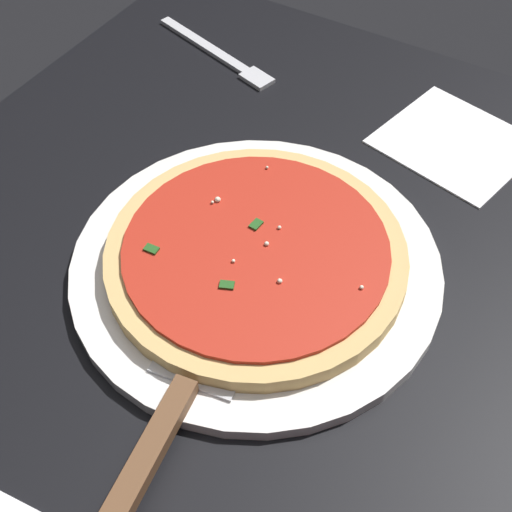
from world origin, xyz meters
name	(u,v)px	position (x,y,z in m)	size (l,w,h in m)	color
restaurant_table	(237,403)	(0.00, 0.00, 0.58)	(0.89, 0.75, 0.74)	black
serving_plate	(256,266)	(0.05, 0.01, 0.75)	(0.32, 0.32, 0.01)	white
pizza	(256,255)	(0.05, 0.01, 0.76)	(0.26, 0.26, 0.02)	#DBB26B
pizza_server	(173,411)	(-0.11, -0.02, 0.76)	(0.22, 0.08, 0.01)	silver
napkin_loose_left	(455,143)	(0.30, -0.08, 0.74)	(0.13, 0.14, 0.00)	white
fork	(220,55)	(0.31, 0.21, 0.74)	(0.07, 0.18, 0.00)	silver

